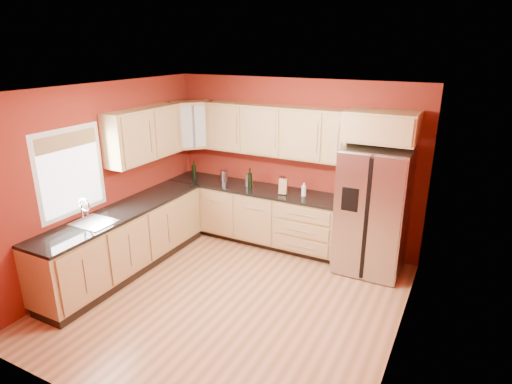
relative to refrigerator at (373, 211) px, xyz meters
The scene contains 23 objects.
floor 2.29m from the refrigerator, 129.72° to the right, with size 4.00×4.00×0.00m, color #915D38.
ceiling 2.72m from the refrigerator, 129.72° to the right, with size 4.00×4.00×0.00m, color silver.
wall_back 1.46m from the refrigerator, 164.48° to the left, with size 4.00×0.04×2.60m, color maroon.
wall_front 3.89m from the refrigerator, 110.43° to the right, with size 4.00×0.04×2.60m, color maroon.
wall_left 3.75m from the refrigerator, 154.12° to the right, with size 0.04×4.00×2.60m, color maroon.
wall_right 1.80m from the refrigerator, 68.20° to the right, with size 0.04×4.00×2.60m, color maroon.
base_cabinets_back 1.95m from the refrigerator, behind, with size 2.90×0.60×0.88m, color #A2894F.
base_cabinets_left 3.49m from the refrigerator, 151.95° to the right, with size 0.60×2.80×0.88m, color #A2894F.
countertop_back 1.90m from the refrigerator, behind, with size 2.90×0.62×0.04m, color black.
countertop_left 3.45m from the refrigerator, 151.87° to the right, with size 0.62×2.80×0.04m, color black.
upper_cabinets_back 1.87m from the refrigerator, behind, with size 2.30×0.33×0.75m, color #A2894F.
upper_cabinets_left 3.44m from the refrigerator, 164.22° to the right, with size 0.33×1.35×0.75m, color #A2894F.
corner_upper_cabinet 3.16m from the refrigerator, behind, with size 0.62×0.33×0.75m, color #A2894F.
over_fridge_cabinet 1.16m from the refrigerator, 90.00° to the left, with size 0.92×0.60×0.40m, color #A2894F.
refrigerator is the anchor object (origin of this frame).
window 4.01m from the refrigerator, 147.46° to the right, with size 0.03×0.90×1.00m, color white.
sink_faucet 3.71m from the refrigerator, 145.05° to the right, with size 0.50×0.42×0.30m, color silver, non-canonical shape.
canister_left 2.47m from the refrigerator, behind, with size 0.11×0.11×0.19m, color #B8B8BD.
canister_right 2.00m from the refrigerator, behind, with size 0.12×0.12×0.19m, color #B8B8BD.
wine_bottle_a 1.96m from the refrigerator, behind, with size 0.07×0.07×0.31m, color black, non-canonical shape.
wine_bottle_b 2.98m from the refrigerator, behind, with size 0.07×0.07×0.32m, color black, non-canonical shape.
knife_block 1.37m from the refrigerator, behind, with size 0.12×0.11×0.23m, color #A87E51.
soap_dispenser 1.05m from the refrigerator, behind, with size 0.07×0.07×0.20m, color white.
Camera 1 is at (2.43, -3.99, 3.07)m, focal length 30.00 mm.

